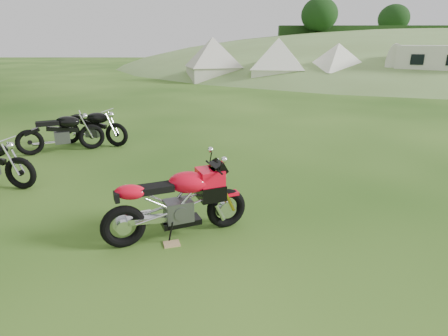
# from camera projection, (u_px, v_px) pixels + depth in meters

# --- Properties ---
(ground) EXTENTS (120.00, 120.00, 0.00)m
(ground) POSITION_uv_depth(u_px,v_px,m) (201.00, 230.00, 5.74)
(ground) COLOR #193F0D
(ground) RESTS_ON ground
(hillside) EXTENTS (80.00, 64.00, 8.00)m
(hillside) POSITION_uv_depth(u_px,v_px,m) (433.00, 65.00, 43.26)
(hillside) COLOR olive
(hillside) RESTS_ON ground
(hedgerow) EXTENTS (36.00, 1.20, 8.60)m
(hedgerow) POSITION_uv_depth(u_px,v_px,m) (433.00, 65.00, 43.26)
(hedgerow) COLOR #193311
(hedgerow) RESTS_ON ground
(sport_motorcycle) EXTENTS (2.10, 1.29, 1.24)m
(sport_motorcycle) POSITION_uv_depth(u_px,v_px,m) (177.00, 197.00, 5.36)
(sport_motorcycle) COLOR red
(sport_motorcycle) RESTS_ON ground
(plywood_board) EXTENTS (0.27, 0.24, 0.02)m
(plywood_board) POSITION_uv_depth(u_px,v_px,m) (172.00, 244.00, 5.32)
(plywood_board) COLOR tan
(plywood_board) RESTS_ON ground
(vintage_moto_b) EXTENTS (2.07, 1.29, 1.08)m
(vintage_moto_b) POSITION_uv_depth(u_px,v_px,m) (61.00, 132.00, 9.54)
(vintage_moto_b) COLOR black
(vintage_moto_b) RESTS_ON ground
(vintage_moto_c) EXTENTS (2.08, 0.89, 1.06)m
(vintage_moto_c) POSITION_uv_depth(u_px,v_px,m) (92.00, 126.00, 10.20)
(vintage_moto_c) COLOR black
(vintage_moto_c) RESTS_ON ground
(tent_left) EXTENTS (4.01, 4.01, 2.82)m
(tent_left) POSITION_uv_depth(u_px,v_px,m) (213.00, 60.00, 26.05)
(tent_left) COLOR beige
(tent_left) RESTS_ON ground
(tent_mid) EXTENTS (3.64, 3.64, 2.79)m
(tent_mid) POSITION_uv_depth(u_px,v_px,m) (278.00, 62.00, 24.60)
(tent_mid) COLOR white
(tent_mid) RESTS_ON ground
(tent_right) EXTENTS (3.81, 3.81, 2.60)m
(tent_right) POSITION_uv_depth(u_px,v_px,m) (337.00, 64.00, 23.71)
(tent_right) COLOR white
(tent_right) RESTS_ON ground
(caravan) EXTENTS (5.89, 4.27, 2.52)m
(caravan) POSITION_uv_depth(u_px,v_px,m) (434.00, 67.00, 21.77)
(caravan) COLOR silver
(caravan) RESTS_ON ground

